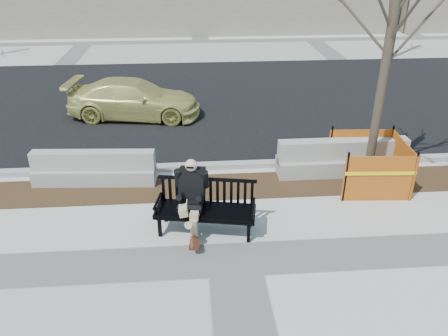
{
  "coord_description": "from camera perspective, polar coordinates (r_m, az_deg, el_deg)",
  "views": [
    {
      "loc": [
        -0.67,
        -6.3,
        5.08
      ],
      "look_at": [
        -0.06,
        1.5,
        1.05
      ],
      "focal_mm": 36.12,
      "sensor_mm": 36.0,
      "label": 1
    }
  ],
  "objects": [
    {
      "name": "bench",
      "position": [
        8.81,
        -2.31,
        -7.96
      ],
      "size": [
        2.02,
        1.03,
        1.03
      ],
      "primitive_type": null,
      "rotation": [
        0.0,
        0.0,
        -0.18
      ],
      "color": "black",
      "rests_on": "ground"
    },
    {
      "name": "jersey_barrier_left",
      "position": [
        10.86,
        -15.85,
        -1.75
      ],
      "size": [
        2.81,
        0.74,
        0.8
      ],
      "primitive_type": null,
      "rotation": [
        0.0,
        0.0,
        -0.07
      ],
      "color": "#9F9D95",
      "rests_on": "ground"
    },
    {
      "name": "ground",
      "position": [
        8.12,
        1.29,
        -11.46
      ],
      "size": [
        120.0,
        120.0,
        0.0
      ],
      "primitive_type": "plane",
      "color": "beige",
      "rests_on": "ground"
    },
    {
      "name": "tree_fence",
      "position": [
        10.88,
        17.49,
        -1.94
      ],
      "size": [
        2.43,
        2.43,
        5.75
      ],
      "primitive_type": null,
      "rotation": [
        0.0,
        0.0,
        -0.06
      ],
      "color": "orange",
      "rests_on": "ground"
    },
    {
      "name": "far_tree_right",
      "position": [
        23.01,
        20.28,
        12.88
      ],
      "size": [
        2.3,
        2.3,
        6.09
      ],
      "primitive_type": null,
      "rotation": [
        0.0,
        0.0,
        -0.02
      ],
      "color": "#413829",
      "rests_on": "ground"
    },
    {
      "name": "sedan",
      "position": [
        14.6,
        -11.09,
        6.39
      ],
      "size": [
        4.25,
        2.19,
        1.18
      ],
      "primitive_type": "imported",
      "rotation": [
        0.0,
        0.0,
        1.43
      ],
      "color": "#CAC269",
      "rests_on": "ground"
    },
    {
      "name": "seated_man",
      "position": [
        8.89,
        -4.02,
        -7.65
      ],
      "size": [
        0.8,
        1.13,
        1.45
      ],
      "primitive_type": null,
      "rotation": [
        0.0,
        0.0,
        -0.18
      ],
      "color": "black",
      "rests_on": "ground"
    },
    {
      "name": "mulch_strip",
      "position": [
        10.27,
        -0.13,
        -2.35
      ],
      "size": [
        40.0,
        1.2,
        0.02
      ],
      "primitive_type": "cube",
      "color": "#47301C",
      "rests_on": "ground"
    },
    {
      "name": "jersey_barrier_right",
      "position": [
        11.2,
        14.46,
        -0.62
      ],
      "size": [
        3.07,
        0.62,
        0.88
      ],
      "primitive_type": null,
      "rotation": [
        0.0,
        0.0,
        0.0
      ],
      "color": "#A3A098",
      "rests_on": "ground"
    },
    {
      "name": "asphalt_street",
      "position": [
        15.94,
        -1.84,
        8.69
      ],
      "size": [
        60.0,
        10.4,
        0.01
      ],
      "primitive_type": "cube",
      "color": "black",
      "rests_on": "ground"
    },
    {
      "name": "curb",
      "position": [
        11.07,
        -0.5,
        0.32
      ],
      "size": [
        60.0,
        0.25,
        0.12
      ],
      "primitive_type": "cube",
      "color": "#9E9B93",
      "rests_on": "ground"
    }
  ]
}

